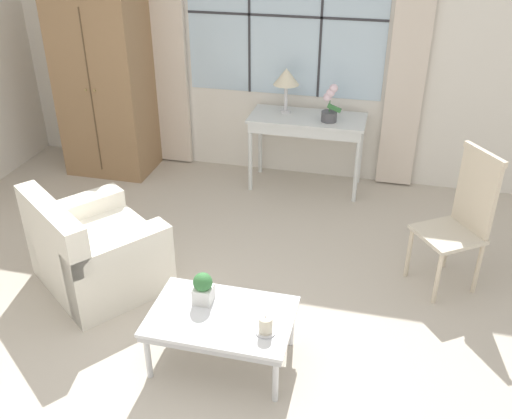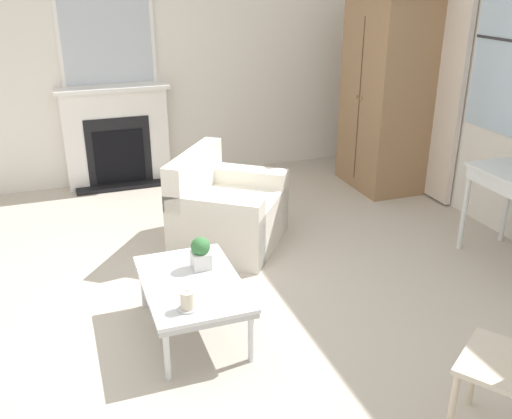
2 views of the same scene
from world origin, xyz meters
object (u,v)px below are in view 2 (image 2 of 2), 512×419
object	(u,v)px
coffee_table	(192,287)
potted_plant_small	(201,253)
pillar_candle	(188,301)
fireplace	(116,126)
armoire	(387,92)
armchair_upholstered	(227,213)

from	to	relation	value
coffee_table	potted_plant_small	xyz separation A→B (m)	(-0.15, 0.10, 0.16)
coffee_table	pillar_candle	xyz separation A→B (m)	(0.32, -0.10, 0.10)
fireplace	pillar_candle	bearing A→B (deg)	-0.22
coffee_table	potted_plant_small	distance (m)	0.24
armoire	coffee_table	xyz separation A→B (m)	(2.10, -2.70, -0.71)
coffee_table	pillar_candle	bearing A→B (deg)	-17.41
armoire	potted_plant_small	world-z (taller)	armoire
armoire	armchair_upholstered	distance (m)	2.38
fireplace	pillar_candle	size ratio (longest dim) A/B	15.66
fireplace	armoire	distance (m)	2.99
fireplace	potted_plant_small	size ratio (longest dim) A/B	9.30
armchair_upholstered	coffee_table	xyz separation A→B (m)	(1.24, -0.62, 0.07)
fireplace	potted_plant_small	distance (m)	2.98
armoire	armchair_upholstered	size ratio (longest dim) A/B	1.67
fireplace	coffee_table	bearing A→B (deg)	1.61
armchair_upholstered	pillar_candle	bearing A→B (deg)	-24.68
armoire	fireplace	bearing A→B (deg)	-110.18
coffee_table	potted_plant_small	bearing A→B (deg)	145.83
pillar_candle	potted_plant_small	bearing A→B (deg)	156.64
armchair_upholstered	pillar_candle	distance (m)	1.73
potted_plant_small	coffee_table	bearing A→B (deg)	-34.17
armchair_upholstered	pillar_candle	xyz separation A→B (m)	(1.56, -0.72, 0.17)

